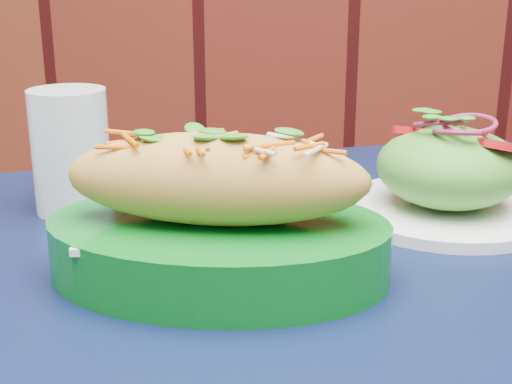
{
  "coord_description": "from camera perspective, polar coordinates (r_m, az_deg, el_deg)",
  "views": [
    {
      "loc": [
        -0.56,
        1.11,
        1.01
      ],
      "look_at": [
        -0.59,
        1.72,
        0.81
      ],
      "focal_mm": 50.0,
      "sensor_mm": 36.0,
      "label": 1
    }
  ],
  "objects": [
    {
      "name": "water_glass",
      "position": [
        0.78,
        -14.6,
        3.18
      ],
      "size": [
        0.08,
        0.08,
        0.13
      ],
      "primitive_type": "cylinder",
      "color": "silver",
      "rests_on": "cafe_table"
    },
    {
      "name": "cafe_table",
      "position": [
        0.68,
        8.24,
        -12.77
      ],
      "size": [
        1.01,
        1.01,
        0.75
      ],
      "rotation": [
        0.0,
        0.0,
        0.32
      ],
      "color": "black",
      "rests_on": "ground"
    },
    {
      "name": "banh_mi_basket",
      "position": [
        0.6,
        -3.09,
        -2.17
      ],
      "size": [
        0.3,
        0.21,
        0.13
      ],
      "rotation": [
        0.0,
        0.0,
        -0.07
      ],
      "color": "#086217",
      "rests_on": "cafe_table"
    },
    {
      "name": "salad_plate",
      "position": [
        0.77,
        15.12,
        1.29
      ],
      "size": [
        0.22,
        0.22,
        0.11
      ],
      "rotation": [
        0.0,
        0.0,
        0.31
      ],
      "color": "white",
      "rests_on": "cafe_table"
    }
  ]
}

